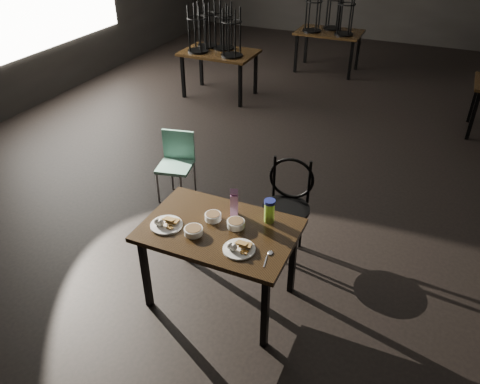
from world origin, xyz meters
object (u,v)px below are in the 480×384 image
at_px(water_bottle, 269,211).
at_px(bentwood_chair, 288,200).
at_px(main_table, 220,236).
at_px(school_chair, 177,160).
at_px(juice_carton, 234,203).

relative_size(water_bottle, bentwood_chair, 0.21).
distance_m(main_table, water_bottle, 0.44).
xyz_separation_m(water_bottle, bentwood_chair, (-0.05, 0.63, -0.30)).
height_order(main_table, school_chair, school_chair).
bearing_deg(bentwood_chair, water_bottle, -92.34).
distance_m(water_bottle, bentwood_chair, 0.70).
xyz_separation_m(main_table, water_bottle, (0.32, 0.25, 0.18)).
distance_m(main_table, school_chair, 1.71).
xyz_separation_m(water_bottle, school_chair, (-1.46, 1.01, -0.38)).
bearing_deg(main_table, water_bottle, 37.32).
xyz_separation_m(juice_carton, water_bottle, (0.29, 0.04, -0.01)).
relative_size(main_table, water_bottle, 6.03).
height_order(juice_carton, water_bottle, juice_carton).
xyz_separation_m(juice_carton, bentwood_chair, (0.24, 0.67, -0.31)).
bearing_deg(main_table, juice_carton, 80.98).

